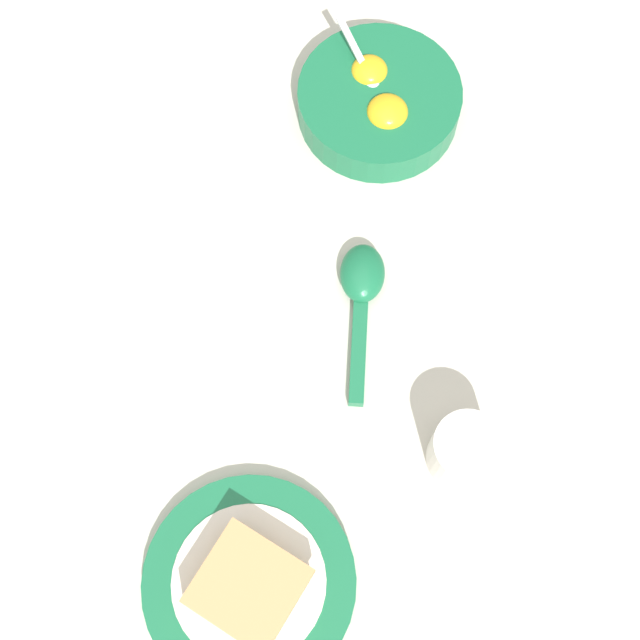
% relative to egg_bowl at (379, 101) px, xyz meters
% --- Properties ---
extents(ground_plane, '(3.00, 3.00, 0.00)m').
position_rel_egg_bowl_xyz_m(ground_plane, '(0.21, -0.23, -0.02)').
color(ground_plane, beige).
extents(egg_bowl, '(0.17, 0.17, 0.07)m').
position_rel_egg_bowl_xyz_m(egg_bowl, '(0.00, 0.00, 0.00)').
color(egg_bowl, '#196B42').
rests_on(egg_bowl, ground_plane).
extents(toast_plate, '(0.19, 0.19, 0.02)m').
position_rel_egg_bowl_xyz_m(toast_plate, '(0.39, -0.32, -0.01)').
color(toast_plate, '#196B42').
rests_on(toast_plate, ground_plane).
extents(toast_sandwich, '(0.12, 0.12, 0.03)m').
position_rel_egg_bowl_xyz_m(toast_sandwich, '(0.40, -0.32, 0.01)').
color(toast_sandwich, tan).
rests_on(toast_sandwich, toast_plate).
extents(soup_spoon, '(0.16, 0.10, 0.03)m').
position_rel_egg_bowl_xyz_m(soup_spoon, '(0.18, -0.11, -0.01)').
color(soup_spoon, '#196B42').
rests_on(soup_spoon, ground_plane).
extents(drinking_cup, '(0.06, 0.06, 0.06)m').
position_rel_egg_bowl_xyz_m(drinking_cup, '(0.37, -0.09, 0.01)').
color(drinking_cup, silver).
rests_on(drinking_cup, ground_plane).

